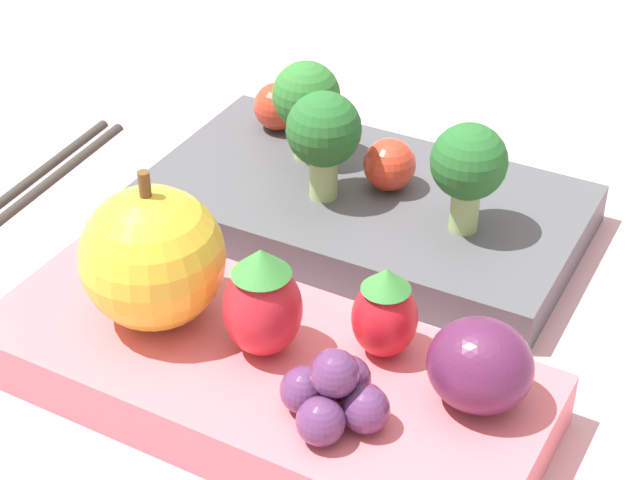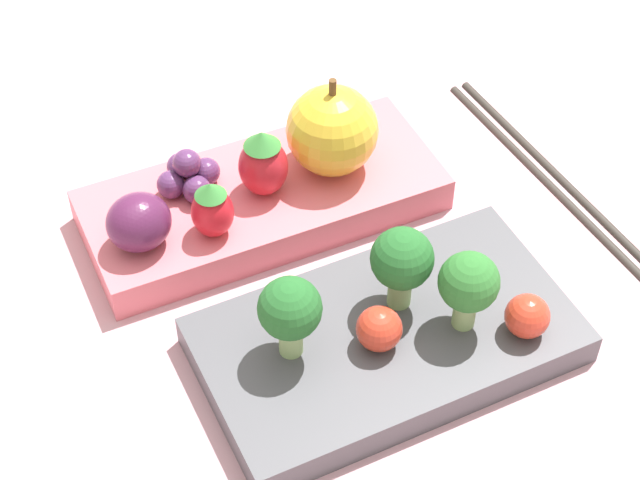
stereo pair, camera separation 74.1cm
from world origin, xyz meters
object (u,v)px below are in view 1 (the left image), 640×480
(strawberry_0, at_px, (385,313))
(grape_cluster, at_px, (334,394))
(broccoli_floret_2, at_px, (324,133))
(cherry_tomato_1, at_px, (277,106))
(apple, at_px, (153,258))
(bento_box_fruit, at_px, (264,377))
(bento_box_savoury, at_px, (365,207))
(cherry_tomato_0, at_px, (391,165))
(plum, at_px, (480,365))
(strawberry_1, at_px, (267,304))
(broccoli_floret_1, at_px, (469,165))
(broccoli_floret_0, at_px, (306,99))

(strawberry_0, bearing_deg, grape_cluster, -93.97)
(broccoli_floret_2, height_order, strawberry_0, broccoli_floret_2)
(cherry_tomato_1, height_order, apple, apple)
(strawberry_0, bearing_deg, cherry_tomato_1, 128.17)
(bento_box_fruit, bearing_deg, grape_cluster, -28.12)
(bento_box_savoury, distance_m, strawberry_0, 0.13)
(bento_box_fruit, bearing_deg, cherry_tomato_0, 90.16)
(apple, height_order, strawberry_0, apple)
(cherry_tomato_1, xyz_separation_m, apple, (0.03, -0.17, 0.02))
(broccoli_floret_2, distance_m, cherry_tomato_1, 0.07)
(bento_box_fruit, height_order, plum, plum)
(strawberry_0, bearing_deg, apple, -169.62)
(cherry_tomato_1, height_order, grape_cluster, grape_cluster)
(apple, bearing_deg, cherry_tomato_1, 99.31)
(strawberry_1, bearing_deg, broccoli_floret_1, 70.18)
(cherry_tomato_0, height_order, cherry_tomato_1, same)
(broccoli_floret_1, height_order, cherry_tomato_1, broccoli_floret_1)
(bento_box_fruit, distance_m, broccoli_floret_0, 0.16)
(cherry_tomato_0, bearing_deg, bento_box_savoury, -149.00)
(strawberry_0, relative_size, grape_cluster, 0.95)
(broccoli_floret_1, xyz_separation_m, plum, (0.04, -0.11, -0.01))
(bento_box_savoury, xyz_separation_m, broccoli_floret_1, (0.05, -0.01, 0.04))
(cherry_tomato_0, relative_size, apple, 0.38)
(broccoli_floret_0, bearing_deg, cherry_tomato_1, 141.33)
(strawberry_1, xyz_separation_m, grape_cluster, (0.04, -0.02, -0.01))
(broccoli_floret_1, relative_size, grape_cluster, 1.27)
(strawberry_0, bearing_deg, strawberry_1, -156.86)
(cherry_tomato_1, xyz_separation_m, strawberry_1, (0.08, -0.17, 0.01))
(broccoli_floret_0, height_order, strawberry_0, broccoli_floret_0)
(strawberry_1, distance_m, plum, 0.08)
(bento_box_fruit, relative_size, broccoli_floret_0, 4.49)
(cherry_tomato_1, relative_size, strawberry_1, 0.54)
(bento_box_fruit, distance_m, apple, 0.06)
(broccoli_floret_2, bearing_deg, grape_cluster, -64.80)
(strawberry_1, bearing_deg, bento_box_fruit, -102.85)
(broccoli_floret_2, relative_size, strawberry_1, 1.15)
(bento_box_fruit, height_order, strawberry_0, strawberry_0)
(broccoli_floret_1, height_order, cherry_tomato_0, broccoli_floret_1)
(strawberry_1, xyz_separation_m, plum, (0.08, 0.00, -0.01))
(strawberry_1, distance_m, grape_cluster, 0.05)
(bento_box_savoury, xyz_separation_m, apple, (-0.04, -0.13, 0.04))
(bento_box_fruit, distance_m, grape_cluster, 0.05)
(strawberry_1, bearing_deg, grape_cluster, -32.26)
(bento_box_fruit, xyz_separation_m, cherry_tomato_0, (-0.00, 0.14, 0.02))
(apple, relative_size, strawberry_1, 1.44)
(bento_box_fruit, bearing_deg, plum, 5.58)
(bento_box_savoury, relative_size, strawberry_1, 4.57)
(strawberry_0, bearing_deg, bento_box_savoury, 115.16)
(broccoli_floret_0, bearing_deg, bento_box_savoury, -23.80)
(bento_box_savoury, height_order, bento_box_fruit, bento_box_fruit)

